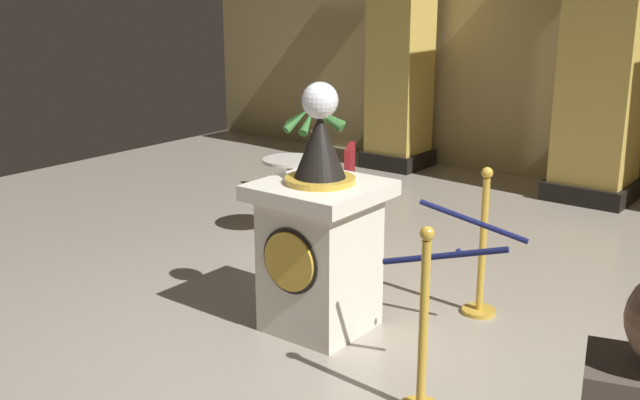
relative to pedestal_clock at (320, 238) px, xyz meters
name	(u,v)px	position (x,y,z in m)	size (l,w,h in m)	color
ground_plane	(352,351)	(0.38, -0.15, -0.64)	(12.04, 12.04, 0.00)	#9E9384
back_wall	(623,35)	(0.38, 4.97, 1.09)	(12.04, 0.16, 3.46)	tan
pedestal_clock	(320,238)	(0.00, 0.00, 0.00)	(0.77, 0.77, 1.67)	silver
stanchion_near	(422,349)	(1.09, -0.51, -0.27)	(0.24, 0.24, 1.07)	gold
stanchion_far	(482,263)	(0.76, 0.88, -0.27)	(0.24, 0.24, 1.07)	gold
velvet_rope	(459,238)	(0.93, 0.18, 0.14)	(0.87, 0.89, 0.22)	#141947
column_left	(401,36)	(-2.11, 4.41, 1.00)	(0.76, 0.76, 3.32)	black
column_centre_rear	(606,45)	(0.38, 4.41, 1.00)	(0.90, 0.90, 3.32)	black
potted_palm_left	(313,171)	(-2.04, 2.54, -0.34)	(0.73, 0.70, 1.05)	#2D2823
cafe_table	(291,188)	(-1.38, 1.37, -0.17)	(0.52, 0.52, 0.74)	#332D28
cafe_chair_red	(338,190)	(-0.76, 1.26, -0.07)	(0.54, 0.54, 0.96)	black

